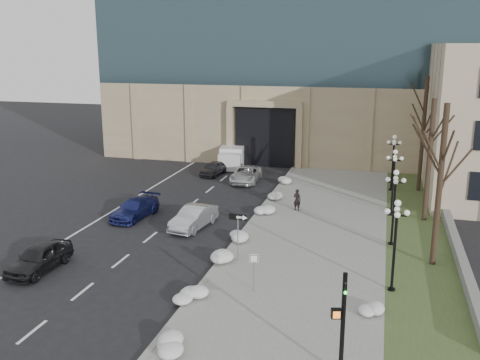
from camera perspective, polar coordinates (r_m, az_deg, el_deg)
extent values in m
plane|color=black|center=(23.97, -5.17, -15.59)|extent=(160.00, 160.00, 0.00)
cube|color=gray|center=(35.68, 8.06, -5.30)|extent=(9.00, 40.00, 0.12)
cube|color=gray|center=(36.46, 1.01, -4.71)|extent=(0.30, 40.00, 0.14)
cube|color=#394C26|center=(35.56, 18.55, -6.01)|extent=(4.00, 40.00, 0.10)
cube|color=slate|center=(37.54, 21.49, -4.72)|extent=(0.50, 30.00, 0.70)
cube|color=tan|center=(62.65, 6.51, 6.89)|extent=(40.00, 20.00, 8.00)
cube|color=black|center=(54.40, 2.91, 4.79)|extent=(6.00, 2.50, 6.00)
cube|color=tan|center=(52.60, 2.62, 8.09)|extent=(7.50, 0.60, 0.60)
cube|color=tan|center=(53.92, -1.06, 4.72)|extent=(0.60, 0.60, 6.00)
cube|color=tan|center=(52.41, 6.33, 4.36)|extent=(0.60, 0.60, 6.00)
cube|color=black|center=(40.10, 24.19, -0.61)|extent=(1.40, 0.25, 2.00)
imported|color=black|center=(31.11, -20.63, -7.75)|extent=(1.89, 4.41, 1.48)
imported|color=#ABADB3|center=(35.79, -4.96, -4.02)|extent=(2.22, 4.62, 1.46)
imported|color=navy|center=(38.52, -11.16, -3.00)|extent=(2.38, 4.81, 1.34)
imported|color=silver|center=(47.70, 0.63, 0.61)|extent=(2.50, 4.97, 1.35)
imported|color=#313136|center=(50.24, -2.83, 1.25)|extent=(1.99, 3.90, 1.27)
imported|color=black|center=(39.23, 6.11, -2.11)|extent=(0.67, 0.54, 1.60)
cube|color=silver|center=(54.76, -0.68, 2.76)|extent=(3.02, 5.38, 2.03)
cube|color=silver|center=(51.82, -1.08, 1.98)|extent=(2.37, 1.95, 1.63)
cylinder|color=black|center=(52.27, -2.15, 1.45)|extent=(0.36, 0.74, 0.71)
cylinder|color=black|center=(52.02, 0.07, 1.40)|extent=(0.36, 0.74, 0.71)
cylinder|color=black|center=(56.51, -1.52, 2.43)|extent=(0.36, 0.74, 0.71)
cylinder|color=black|center=(56.28, 0.53, 2.38)|extent=(0.36, 0.74, 0.71)
cylinder|color=slate|center=(29.87, -0.23, -6.34)|extent=(0.06, 0.06, 2.81)
cube|color=black|center=(29.44, -0.23, -3.97)|extent=(1.03, 0.09, 0.35)
cube|color=white|center=(29.37, 0.06, -4.02)|extent=(0.49, 0.03, 0.13)
cone|color=white|center=(29.29, 0.56, -4.07)|extent=(0.25, 0.29, 0.28)
cylinder|color=slate|center=(26.53, 1.48, -10.01)|extent=(0.05, 0.05, 2.01)
cube|color=white|center=(26.20, 1.49, -8.37)|extent=(0.43, 0.16, 0.44)
cube|color=black|center=(26.18, 1.49, -8.39)|extent=(0.37, 0.12, 0.38)
cube|color=white|center=(26.18, 1.49, -8.39)|extent=(0.32, 0.11, 0.33)
cylinder|color=black|center=(20.23, 10.90, -15.10)|extent=(0.17, 0.17, 4.15)
imported|color=black|center=(19.61, 11.08, -11.66)|extent=(0.40, 0.94, 0.19)
sphere|color=#19E533|center=(19.45, 11.18, -11.72)|extent=(0.12, 0.12, 0.12)
cube|color=black|center=(19.93, 10.22, -13.84)|extent=(0.41, 0.30, 0.36)
cube|color=orange|center=(19.83, 10.28, -13.99)|extent=(0.26, 0.09, 0.26)
ellipsoid|color=silver|center=(22.30, -7.98, -17.26)|extent=(1.10, 1.60, 0.36)
ellipsoid|color=silver|center=(26.08, -5.18, -12.24)|extent=(1.10, 1.60, 0.36)
ellipsoid|color=silver|center=(30.12, -1.39, -8.42)|extent=(1.10, 1.60, 0.36)
ellipsoid|color=silver|center=(33.48, 0.26, -6.04)|extent=(1.10, 1.60, 0.36)
ellipsoid|color=silver|center=(38.28, 2.51, -3.43)|extent=(1.10, 1.60, 0.36)
ellipsoid|color=silver|center=(42.47, 3.56, -1.65)|extent=(1.10, 1.60, 0.36)
ellipsoid|color=silver|center=(46.85, 4.98, -0.17)|extent=(1.10, 1.60, 0.36)
ellipsoid|color=silver|center=(25.31, 13.86, -13.49)|extent=(1.10, 1.60, 0.36)
cylinder|color=black|center=(28.04, 15.83, -11.23)|extent=(0.36, 0.36, 0.20)
cylinder|color=black|center=(27.30, 16.10, -7.62)|extent=(0.14, 0.14, 4.00)
cylinder|color=black|center=(26.64, 16.40, -3.62)|extent=(0.10, 0.90, 0.10)
cylinder|color=black|center=(26.64, 16.40, -3.62)|extent=(0.90, 0.10, 0.10)
sphere|color=silver|center=(26.47, 16.49, -2.38)|extent=(0.32, 0.32, 0.32)
sphere|color=silver|center=(26.61, 17.39, -3.37)|extent=(0.28, 0.28, 0.28)
sphere|color=silver|center=(26.59, 15.45, -3.25)|extent=(0.28, 0.28, 0.28)
sphere|color=silver|center=(27.03, 16.41, -3.03)|extent=(0.28, 0.28, 0.28)
sphere|color=silver|center=(26.17, 16.43, -3.60)|extent=(0.28, 0.28, 0.28)
cylinder|color=black|center=(34.05, 15.81, -6.61)|extent=(0.36, 0.36, 0.20)
cylinder|color=black|center=(33.44, 16.03, -3.57)|extent=(0.14, 0.14, 4.00)
cylinder|color=black|center=(32.90, 16.27, -0.25)|extent=(0.10, 0.90, 0.10)
cylinder|color=black|center=(32.90, 16.27, -0.25)|extent=(0.90, 0.10, 0.10)
sphere|color=silver|center=(32.76, 16.34, 0.77)|extent=(0.32, 0.32, 0.32)
sphere|color=silver|center=(32.88, 17.07, -0.04)|extent=(0.28, 0.28, 0.28)
sphere|color=silver|center=(32.86, 15.50, 0.06)|extent=(0.28, 0.28, 0.28)
sphere|color=silver|center=(33.30, 16.28, 0.19)|extent=(0.28, 0.28, 0.28)
sphere|color=silver|center=(32.43, 16.29, -0.18)|extent=(0.28, 0.28, 0.28)
cylinder|color=black|center=(40.21, 15.80, -3.40)|extent=(0.36, 0.36, 0.20)
cylinder|color=black|center=(39.69, 15.98, -0.78)|extent=(0.14, 0.14, 4.00)
cylinder|color=black|center=(39.24, 16.18, 2.04)|extent=(0.10, 0.90, 0.10)
cylinder|color=black|center=(39.24, 16.18, 2.04)|extent=(0.90, 0.10, 0.10)
sphere|color=silver|center=(39.13, 16.24, 2.90)|extent=(0.32, 0.32, 0.32)
sphere|color=silver|center=(39.22, 16.85, 2.21)|extent=(0.28, 0.28, 0.28)
sphere|color=silver|center=(39.21, 15.54, 2.30)|extent=(0.28, 0.28, 0.28)
sphere|color=silver|center=(39.65, 16.19, 2.38)|extent=(0.28, 0.28, 0.28)
sphere|color=silver|center=(38.77, 16.20, 2.12)|extent=(0.28, 0.28, 0.28)
cylinder|color=black|center=(46.46, 15.79, -1.04)|extent=(0.36, 0.36, 0.20)
cylinder|color=black|center=(46.01, 15.95, 1.24)|extent=(0.14, 0.14, 4.00)
cylinder|color=black|center=(45.63, 16.12, 3.69)|extent=(0.10, 0.90, 0.10)
cylinder|color=black|center=(45.63, 16.12, 3.69)|extent=(0.90, 0.10, 0.10)
sphere|color=silver|center=(45.53, 16.17, 4.43)|extent=(0.32, 0.32, 0.32)
sphere|color=silver|center=(45.61, 16.70, 3.84)|extent=(0.28, 0.28, 0.28)
sphere|color=silver|center=(45.59, 15.57, 3.91)|extent=(0.28, 0.28, 0.28)
sphere|color=silver|center=(46.04, 16.13, 3.97)|extent=(0.28, 0.28, 0.28)
sphere|color=silver|center=(45.16, 16.13, 3.78)|extent=(0.28, 0.28, 0.28)
cylinder|color=black|center=(30.50, 20.50, -0.74)|extent=(0.32, 0.32, 9.00)
cylinder|color=black|center=(38.32, 19.50, 1.89)|extent=(0.32, 0.32, 8.50)
cylinder|color=black|center=(46.09, 18.92, 4.53)|extent=(0.32, 0.32, 9.50)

